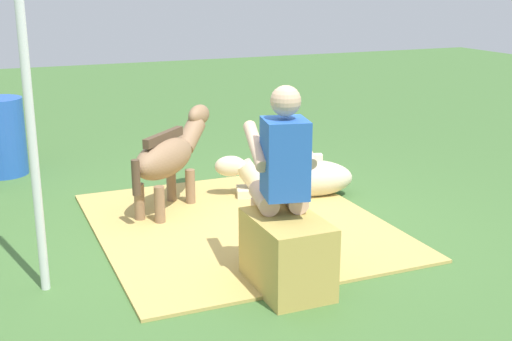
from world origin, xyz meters
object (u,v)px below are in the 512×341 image
Objects in this scene: hay_bale at (287,254)px; water_barrel at (0,137)px; pony_standing at (169,155)px; tent_pole_left at (31,129)px; pony_lying at (297,178)px; person_seated at (281,173)px.

hay_bale is 4.06m from water_barrel.
pony_standing is 1.85m from tent_pole_left.
pony_standing reaches higher than pony_lying.
hay_bale is 0.48× the size of person_seated.
person_seated is 3.93m from water_barrel.
tent_pole_left is (0.47, 1.54, 0.34)m from person_seated.
pony_lying is at bearing -28.16° from hay_bale.
hay_bale is 1.91m from pony_standing.
person_seated reaches higher than pony_lying.
person_seated reaches higher than hay_bale.
person_seated is 0.62× the size of tent_pole_left.
pony_lying is (1.62, -0.93, -0.58)m from person_seated.
pony_lying is 3.23m from water_barrel.
pony_lying is at bearing -29.88° from person_seated.
hay_bale is 1.86m from tent_pole_left.
hay_bale reaches higher than pony_lying.
tent_pole_left is at bearing 73.13° from person_seated.
person_seated is at bearing 150.12° from pony_lying.
hay_bale is at bearing -156.38° from water_barrel.
pony_standing is at bearing 86.08° from pony_lying.
water_barrel is 3.16m from tent_pole_left.
water_barrel is (3.72, 1.62, 0.16)m from hay_bale.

